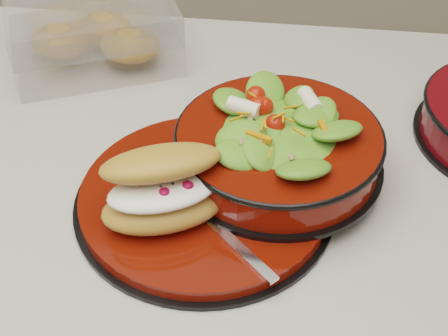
# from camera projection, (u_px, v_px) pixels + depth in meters

# --- Properties ---
(dinner_plate) EXTENTS (0.30, 0.30, 0.02)m
(dinner_plate) POSITION_uv_depth(u_px,v_px,m) (205.00, 198.00, 0.71)
(dinner_plate) COLOR black
(dinner_plate) RESTS_ON island_counter
(salad_bowl) EXTENTS (0.25, 0.25, 0.10)m
(salad_bowl) POSITION_uv_depth(u_px,v_px,m) (279.00, 140.00, 0.72)
(salad_bowl) COLOR black
(salad_bowl) RESTS_ON dinner_plate
(croissant) EXTENTS (0.15, 0.13, 0.08)m
(croissant) POSITION_uv_depth(u_px,v_px,m) (163.00, 189.00, 0.66)
(croissant) COLOR #BA7B39
(croissant) RESTS_ON dinner_plate
(fork) EXTENTS (0.13, 0.12, 0.00)m
(fork) POSITION_uv_depth(u_px,v_px,m) (220.00, 230.00, 0.66)
(fork) COLOR silver
(fork) RESTS_ON dinner_plate
(pastry_box) EXTENTS (0.29, 0.26, 0.09)m
(pastry_box) POSITION_uv_depth(u_px,v_px,m) (94.00, 33.00, 0.93)
(pastry_box) COLOR white
(pastry_box) RESTS_ON island_counter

